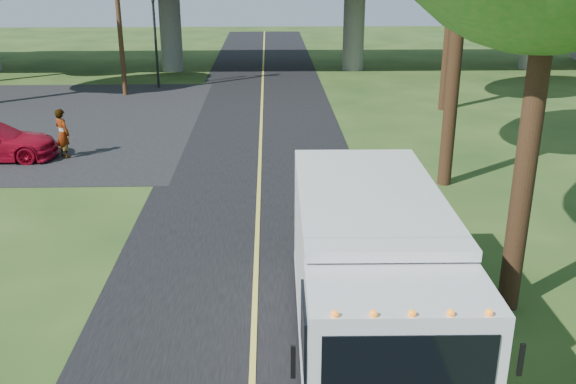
{
  "coord_description": "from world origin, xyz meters",
  "views": [
    {
      "loc": [
        0.35,
        -11.1,
        7.18
      ],
      "look_at": [
        0.81,
        4.01,
        1.6
      ],
      "focal_mm": 40.0,
      "sensor_mm": 36.0,
      "label": 1
    }
  ],
  "objects_px": {
    "traffic_signal": "(155,31)",
    "utility_pole": "(118,8)",
    "pedestrian": "(63,134)",
    "step_van": "(371,274)"
  },
  "relations": [
    {
      "from": "utility_pole",
      "to": "step_van",
      "type": "relative_size",
      "value": 1.22
    },
    {
      "from": "traffic_signal",
      "to": "utility_pole",
      "type": "bearing_deg",
      "value": -126.87
    },
    {
      "from": "pedestrian",
      "to": "utility_pole",
      "type": "bearing_deg",
      "value": -49.31
    },
    {
      "from": "traffic_signal",
      "to": "step_van",
      "type": "relative_size",
      "value": 0.71
    },
    {
      "from": "step_van",
      "to": "pedestrian",
      "type": "bearing_deg",
      "value": 127.25
    },
    {
      "from": "step_van",
      "to": "pedestrian",
      "type": "height_order",
      "value": "step_van"
    },
    {
      "from": "step_van",
      "to": "utility_pole",
      "type": "bearing_deg",
      "value": 112.35
    },
    {
      "from": "traffic_signal",
      "to": "pedestrian",
      "type": "distance_m",
      "value": 13.89
    },
    {
      "from": "traffic_signal",
      "to": "utility_pole",
      "type": "relative_size",
      "value": 0.58
    },
    {
      "from": "utility_pole",
      "to": "pedestrian",
      "type": "relative_size",
      "value": 4.78
    }
  ]
}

